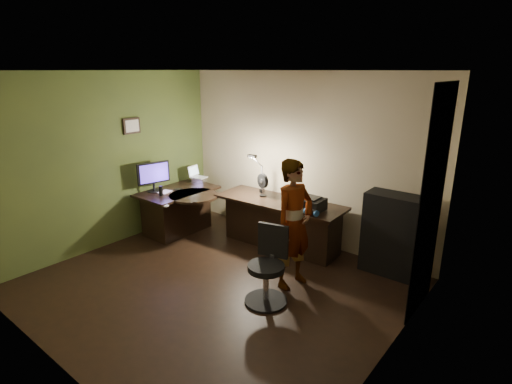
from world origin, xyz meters
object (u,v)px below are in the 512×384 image
Objects in this scene: office_chair at (266,267)px; person at (294,224)px; cabinet at (392,234)px; monitor at (153,181)px; desk_left at (179,211)px; desk_right at (279,224)px.

office_chair is 0.56× the size of person.
monitor is (-3.62, -1.17, 0.37)m from cabinet.
office_chair is (2.75, -0.51, -0.47)m from monitor.
desk_left is 1.16× the size of cabinet.
cabinet is 3.83m from monitor.
desk_right is 2.20m from monitor.
cabinet reaches higher than desk_left.
desk_right is at bearing 37.00° from monitor.
desk_left is at bearing 64.05° from monitor.
monitor reaches higher than desk_left.
monitor is at bearing 99.62° from person.
cabinet is at bearing 6.79° from desk_right.
desk_right is 1.60m from office_chair.
monitor is (-0.24, -0.30, 0.56)m from desk_left.
desk_right reaches higher than desk_left.
cabinet is 2.04× the size of monitor.
desk_left is at bearing 147.84° from office_chair.
person is (-0.87, -1.10, 0.27)m from cabinet.
monitor is (-1.94, -0.88, 0.55)m from desk_right.
cabinet is at bearing 47.86° from office_chair.
desk_right is 3.71× the size of monitor.
desk_left is 2.36× the size of monitor.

